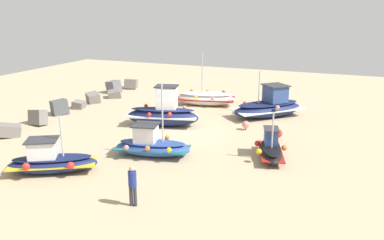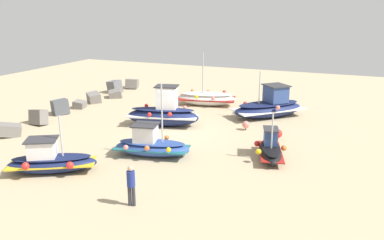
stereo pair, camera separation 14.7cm
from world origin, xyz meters
name	(u,v)px [view 1 (the left image)]	position (x,y,z in m)	size (l,w,h in m)	color
ground_plane	(173,131)	(0.00, 0.00, 0.00)	(53.09, 53.09, 0.00)	tan
fishing_boat_0	(206,98)	(7.07, 0.49, 0.55)	(2.61, 4.85, 4.16)	white
fishing_boat_1	(269,107)	(5.62, -4.78, 0.72)	(5.15, 5.11, 3.27)	navy
fishing_boat_2	(152,145)	(-4.20, -0.77, 0.55)	(2.46, 4.19, 3.87)	#2D4C9E
fishing_boat_3	(51,161)	(-7.95, 2.49, 0.56)	(3.30, 4.25, 2.74)	navy
fishing_boat_4	(163,113)	(0.77, 1.05, 0.85)	(2.71, 4.93, 2.70)	navy
fishing_boat_5	(271,149)	(-2.12, -6.55, 0.47)	(3.40, 1.99, 2.52)	black
person_walking	(132,183)	(-9.27, -2.69, 0.96)	(0.32, 0.32, 1.67)	#2D2D38
breakwater_rocks	(53,111)	(-0.35, 9.13, 0.43)	(22.84, 2.67, 1.34)	slate
mooring_buoy_0	(246,125)	(1.96, -4.12, 0.35)	(0.46, 0.46, 0.58)	#3F3F42
mooring_buoy_1	(278,133)	(0.78, -6.36, 0.40)	(0.52, 0.52, 0.66)	#3F3F42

